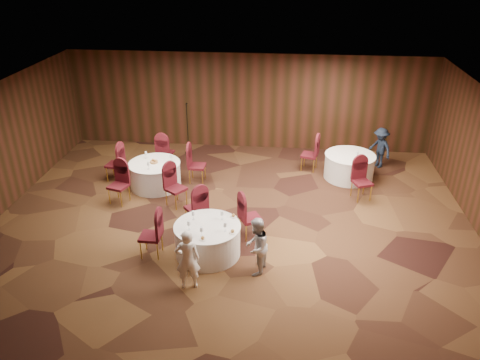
# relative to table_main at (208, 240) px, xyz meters

# --- Properties ---
(ground) EXTENTS (12.00, 12.00, 0.00)m
(ground) POSITION_rel_table_main_xyz_m (0.37, 1.39, -0.38)
(ground) COLOR black
(ground) RESTS_ON ground
(room_shell) EXTENTS (12.00, 12.00, 12.00)m
(room_shell) POSITION_rel_table_main_xyz_m (0.37, 1.39, 1.59)
(room_shell) COLOR silver
(room_shell) RESTS_ON ground
(table_main) EXTENTS (1.48, 1.48, 0.74)m
(table_main) POSITION_rel_table_main_xyz_m (0.00, 0.00, 0.00)
(table_main) COLOR white
(table_main) RESTS_ON ground
(table_left) EXTENTS (1.47, 1.47, 0.74)m
(table_left) POSITION_rel_table_main_xyz_m (-2.04, 3.13, 0.00)
(table_left) COLOR white
(table_left) RESTS_ON ground
(table_right) EXTENTS (1.48, 1.48, 0.74)m
(table_right) POSITION_rel_table_main_xyz_m (3.57, 4.27, 0.00)
(table_right) COLOR white
(table_right) RESTS_ON ground
(chairs_main) EXTENTS (2.76, 1.94, 1.00)m
(chairs_main) POSITION_rel_table_main_xyz_m (-0.28, 0.61, 0.12)
(chairs_main) COLOR #410D1B
(chairs_main) RESTS_ON ground
(chairs_left) EXTENTS (2.99, 2.99, 1.00)m
(chairs_left) POSITION_rel_table_main_xyz_m (-2.04, 3.13, 0.12)
(chairs_left) COLOR #410D1B
(chairs_left) RESTS_ON ground
(chairs_right) EXTENTS (2.02, 2.39, 1.00)m
(chairs_right) POSITION_rel_table_main_xyz_m (3.08, 3.85, 0.12)
(chairs_right) COLOR #410D1B
(chairs_right) RESTS_ON ground
(tabletop_main) EXTENTS (1.07, 1.12, 0.22)m
(tabletop_main) POSITION_rel_table_main_xyz_m (0.16, -0.07, 0.47)
(tabletop_main) COLOR silver
(tabletop_main) RESTS_ON table_main
(tabletop_left) EXTENTS (0.84, 0.76, 0.22)m
(tabletop_left) POSITION_rel_table_main_xyz_m (-2.03, 3.13, 0.45)
(tabletop_left) COLOR silver
(tabletop_left) RESTS_ON table_left
(tabletop_right) EXTENTS (0.08, 0.08, 0.22)m
(tabletop_right) POSITION_rel_table_main_xyz_m (3.72, 4.05, 0.52)
(tabletop_right) COLOR silver
(tabletop_right) RESTS_ON table_right
(mic_stand) EXTENTS (0.24, 0.24, 1.72)m
(mic_stand) POSITION_rel_table_main_xyz_m (-1.58, 5.63, 0.13)
(mic_stand) COLOR black
(mic_stand) RESTS_ON ground
(woman_a) EXTENTS (0.55, 0.42, 1.35)m
(woman_a) POSITION_rel_table_main_xyz_m (-0.20, -1.17, 0.30)
(woman_a) COLOR white
(woman_a) RESTS_ON ground
(woman_b) EXTENTS (0.61, 0.72, 1.30)m
(woman_b) POSITION_rel_table_main_xyz_m (1.13, -0.55, 0.28)
(woman_b) COLOR #BBBAC0
(woman_b) RESTS_ON ground
(man_c) EXTENTS (0.88, 0.95, 1.28)m
(man_c) POSITION_rel_table_main_xyz_m (4.58, 5.14, 0.27)
(man_c) COLOR black
(man_c) RESTS_ON ground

